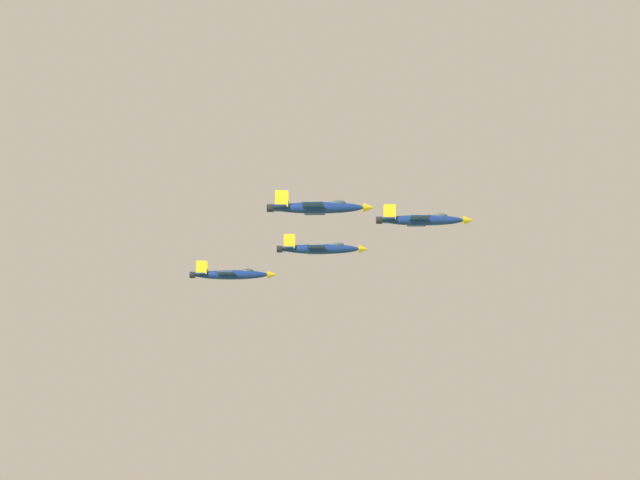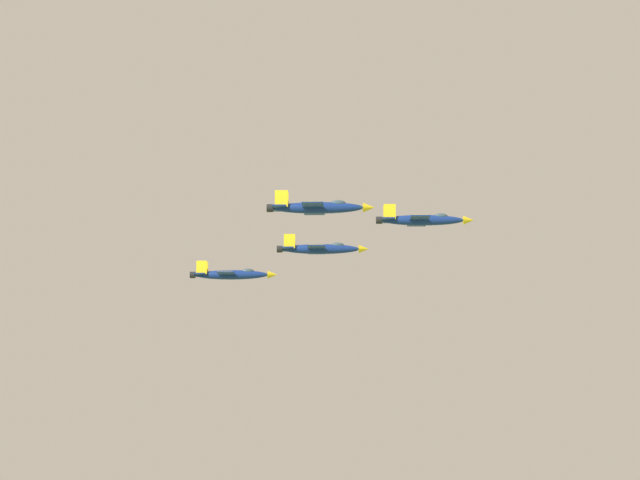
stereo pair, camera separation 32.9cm
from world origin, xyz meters
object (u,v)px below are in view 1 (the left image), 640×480
jet_left_wingman (321,249)px  jet_left_outer (231,274)px  jet_right_wingman (318,207)px  jet_lead (423,220)px

jet_left_wingman → jet_left_outer: (4.64, 24.48, -2.89)m
jet_left_outer → jet_right_wingman: bearing=-67.7°
jet_lead → jet_left_wingman: size_ratio=0.99×
jet_right_wingman → jet_left_outer: (32.69, 40.45, -4.86)m
jet_lead → jet_left_wingman: (4.64, 24.48, -2.76)m
jet_left_outer → jet_left_wingman: bearing=-39.5°
jet_lead → jet_left_outer: size_ratio=0.97×
jet_lead → jet_left_wingman: 25.07m
jet_lead → jet_left_outer: (9.28, 48.97, -5.64)m
jet_left_wingman → jet_lead: bearing=-40.7°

